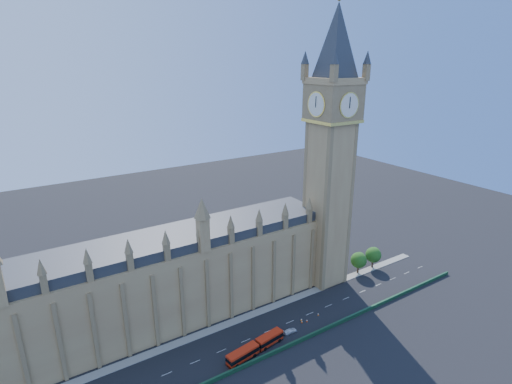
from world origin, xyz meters
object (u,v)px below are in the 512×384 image
car_silver (271,339)px  car_white (290,331)px  red_bus (256,347)px  car_grey (260,344)px

car_silver → car_white: size_ratio=1.11×
red_bus → car_grey: 2.77m
car_silver → car_white: bearing=-85.7°
car_grey → red_bus: bearing=127.6°
car_grey → car_white: (10.87, 0.08, -0.09)m
car_grey → car_silver: (4.00, 0.24, 0.07)m
red_bus → car_silver: bearing=6.6°
car_silver → car_white: (6.87, -0.16, -0.16)m
car_silver → car_white: car_silver is taller
car_grey → car_white: 10.87m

